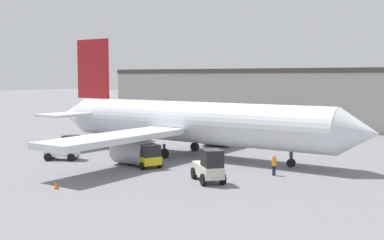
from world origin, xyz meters
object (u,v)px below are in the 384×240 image
(pushback_tug, at_px, (209,167))
(belt_loader_truck, at_px, (146,156))
(ground_crew_worker, at_px, (274,164))
(baggage_tug, at_px, (65,149))
(safety_cone_near, at_px, (56,185))
(airplane, at_px, (184,122))

(pushback_tug, bearing_deg, belt_loader_truck, -154.77)
(ground_crew_worker, relative_size, baggage_tug, 0.48)
(baggage_tug, height_order, safety_cone_near, baggage_tug)
(ground_crew_worker, xyz_separation_m, belt_loader_truck, (-10.53, -1.71, 0.10))
(airplane, relative_size, baggage_tug, 10.73)
(airplane, distance_m, ground_crew_worker, 12.27)
(ground_crew_worker, bearing_deg, baggage_tug, -166.65)
(ground_crew_worker, bearing_deg, belt_loader_truck, -163.72)
(ground_crew_worker, distance_m, belt_loader_truck, 10.67)
(airplane, bearing_deg, pushback_tug, -45.90)
(airplane, height_order, safety_cone_near, airplane)
(ground_crew_worker, bearing_deg, airplane, 160.80)
(baggage_tug, bearing_deg, safety_cone_near, -76.00)
(airplane, xyz_separation_m, baggage_tug, (-8.32, -7.43, -2.17))
(airplane, bearing_deg, belt_loader_truck, -80.83)
(ground_crew_worker, relative_size, belt_loader_truck, 0.45)
(baggage_tug, height_order, belt_loader_truck, baggage_tug)
(belt_loader_truck, relative_size, pushback_tug, 1.00)
(pushback_tug, bearing_deg, safety_cone_near, -94.47)
(ground_crew_worker, distance_m, baggage_tug, 19.24)
(baggage_tug, bearing_deg, belt_loader_truck, -23.10)
(baggage_tug, bearing_deg, ground_crew_worker, -19.47)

